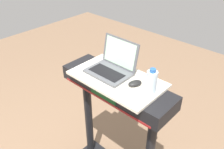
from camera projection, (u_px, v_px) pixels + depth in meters
desk_board at (117, 79)px, 1.71m from camera, size 0.67×0.39×0.02m
laptop at (112, 66)px, 1.75m from camera, size 0.32×0.26×0.23m
computer_mouse at (135, 83)px, 1.62m from camera, size 0.09×0.12×0.03m
water_bottle at (152, 82)px, 1.52m from camera, size 0.07×0.07×0.18m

